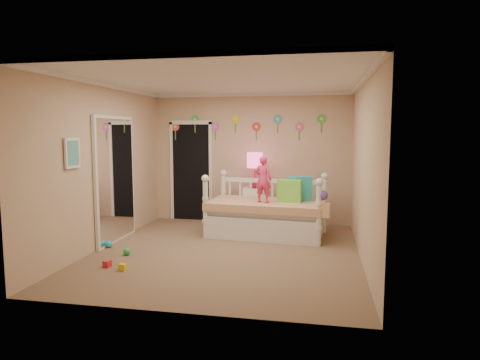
% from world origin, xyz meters
% --- Properties ---
extents(floor, '(4.00, 4.50, 0.01)m').
position_xyz_m(floor, '(0.00, 0.00, 0.00)').
color(floor, '#7F684C').
rests_on(floor, ground).
extents(ceiling, '(4.00, 4.50, 0.01)m').
position_xyz_m(ceiling, '(0.00, 0.00, 2.60)').
color(ceiling, white).
rests_on(ceiling, floor).
extents(back_wall, '(4.00, 0.01, 2.60)m').
position_xyz_m(back_wall, '(0.00, 2.25, 1.30)').
color(back_wall, tan).
rests_on(back_wall, floor).
extents(left_wall, '(0.01, 4.50, 2.60)m').
position_xyz_m(left_wall, '(-2.00, 0.00, 1.30)').
color(left_wall, tan).
rests_on(left_wall, floor).
extents(right_wall, '(0.01, 4.50, 2.60)m').
position_xyz_m(right_wall, '(2.00, 0.00, 1.30)').
color(right_wall, tan).
rests_on(right_wall, floor).
extents(crown_molding, '(4.00, 4.50, 0.06)m').
position_xyz_m(crown_molding, '(0.00, 0.00, 2.57)').
color(crown_molding, white).
rests_on(crown_molding, ceiling).
extents(daybed, '(2.15, 1.30, 1.11)m').
position_xyz_m(daybed, '(0.47, 1.17, 0.56)').
color(daybed, white).
rests_on(daybed, floor).
extents(pillow_turquoise, '(0.46, 0.27, 0.43)m').
position_xyz_m(pillow_turquoise, '(1.04, 1.30, 0.84)').
color(pillow_turquoise, '#23A1B3').
rests_on(pillow_turquoise, daybed).
extents(pillow_lime, '(0.43, 0.20, 0.39)m').
position_xyz_m(pillow_lime, '(0.87, 1.13, 0.81)').
color(pillow_lime, '#7AE445').
rests_on(pillow_lime, daybed).
extents(child, '(0.33, 0.25, 0.81)m').
position_xyz_m(child, '(0.43, 1.00, 1.03)').
color(child, '#F4376B').
rests_on(child, daybed).
extents(nightstand, '(0.49, 0.39, 0.76)m').
position_xyz_m(nightstand, '(0.15, 1.89, 0.38)').
color(nightstand, white).
rests_on(nightstand, floor).
extents(table_lamp, '(0.31, 0.31, 0.68)m').
position_xyz_m(table_lamp, '(0.15, 1.89, 1.21)').
color(table_lamp, '#DF1D62').
rests_on(table_lamp, nightstand).
extents(closet_doorway, '(0.90, 0.04, 2.07)m').
position_xyz_m(closet_doorway, '(-1.25, 2.23, 1.03)').
color(closet_doorway, black).
rests_on(closet_doorway, back_wall).
extents(flower_decals, '(3.40, 0.02, 0.50)m').
position_xyz_m(flower_decals, '(-0.09, 2.24, 1.94)').
color(flower_decals, '#B2668C').
rests_on(flower_decals, back_wall).
extents(mirror_closet, '(0.07, 1.30, 2.10)m').
position_xyz_m(mirror_closet, '(-1.96, 0.30, 1.05)').
color(mirror_closet, white).
rests_on(mirror_closet, left_wall).
extents(wall_picture, '(0.05, 0.34, 0.42)m').
position_xyz_m(wall_picture, '(-1.97, -0.90, 1.55)').
color(wall_picture, white).
rests_on(wall_picture, left_wall).
extents(hanging_bag, '(0.20, 0.16, 0.36)m').
position_xyz_m(hanging_bag, '(1.45, 0.60, 0.68)').
color(hanging_bag, beige).
rests_on(hanging_bag, daybed).
extents(toy_scatter, '(1.20, 1.50, 0.11)m').
position_xyz_m(toy_scatter, '(-1.56, -0.60, 0.06)').
color(toy_scatter, '#996666').
rests_on(toy_scatter, floor).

